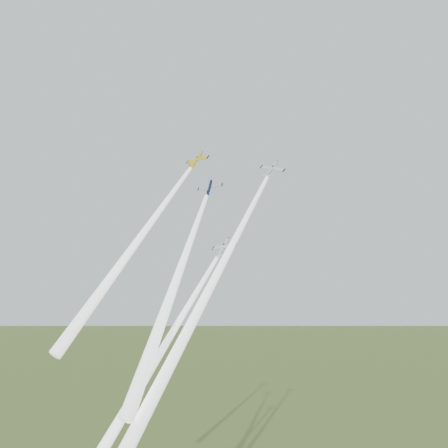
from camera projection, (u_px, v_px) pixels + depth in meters
The scene contains 8 objects.
plane_yellow at pixel (196, 160), 148.99m from camera, with size 7.97×7.91×1.25m, color gold, non-canonical shape.
smoke_trail_yellow at pixel (131, 250), 130.61m from camera, with size 2.77×2.77×58.96m, color white, non-canonical shape.
plane_navy at pixel (210, 188), 137.63m from camera, with size 6.60×6.55×1.03m, color #0C1338, non-canonical shape.
smoke_trail_navy at pixel (173, 288), 115.33m from camera, with size 2.77×2.77×58.05m, color white, non-canonical shape.
plane_silver_right at pixel (271, 169), 138.60m from camera, with size 7.03×6.98×1.10m, color silver, non-canonical shape.
smoke_trail_silver_right at pixel (205, 296), 114.04m from camera, with size 2.77×2.77×74.77m, color white, non-canonical shape.
plane_silver_low at pixel (223, 248), 129.67m from camera, with size 7.12×7.06×1.11m, color silver, non-canonical shape.
smoke_trail_silver_low at pixel (139, 388), 108.53m from camera, with size 2.77×2.77×68.36m, color white, non-canonical shape.
Camera 1 is at (44.07, -131.07, 78.33)m, focal length 45.00 mm.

